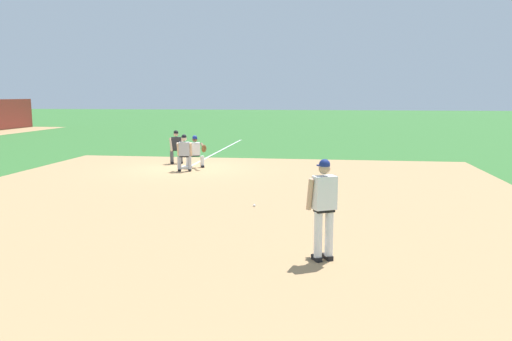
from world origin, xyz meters
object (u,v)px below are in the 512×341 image
object	(u,v)px
baserunner	(184,151)
umpire	(176,146)
first_base_bag	(186,167)
baseball	(254,205)
pitcher	(324,203)
first_baseman	(196,150)

from	to	relation	value
baserunner	umpire	bearing A→B (deg)	24.67
first_base_bag	umpire	bearing A→B (deg)	31.15
baseball	pitcher	distance (m)	4.65
first_base_bag	pitcher	size ratio (longest dim) A/B	0.20
pitcher	umpire	xyz separation A→B (m)	(12.11, 6.46, -0.27)
umpire	baserunner	bearing A→B (deg)	-155.33
first_base_bag	baseball	size ratio (longest dim) A/B	5.14
first_baseman	baserunner	xyz separation A→B (m)	(-0.97, 0.20, 0.06)
first_baseman	baseball	bearing A→B (deg)	-153.34
baseball	umpire	size ratio (longest dim) A/B	0.05
baseball	umpire	xyz separation A→B (m)	(7.97, 4.60, 0.76)
pitcher	first_baseman	xyz separation A→B (m)	(10.93, 5.28, -0.33)
baseball	umpire	bearing A→B (deg)	29.97
first_base_bag	pitcher	world-z (taller)	pitcher
baseball	baserunner	size ratio (longest dim) A/B	0.05
pitcher	umpire	world-z (taller)	pitcher
baseball	first_base_bag	bearing A→B (deg)	29.72
baseball	umpire	distance (m)	9.24
baserunner	umpire	distance (m)	2.36
first_baseman	baserunner	world-z (taller)	baserunner
pitcher	baserunner	xyz separation A→B (m)	(9.97, 5.48, -0.27)
first_base_bag	first_baseman	world-z (taller)	first_baseman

